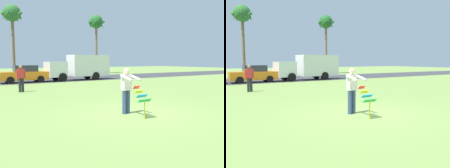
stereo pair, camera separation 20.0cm
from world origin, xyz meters
TOP-DOWN VIEW (x-y plane):
  - ground_plane at (0.00, 0.00)m, footprint 120.00×120.00m
  - road_strip at (0.00, 18.05)m, footprint 120.00×8.00m
  - person_kite_flyer at (-0.34, 0.13)m, footprint 0.59×0.69m
  - kite_held at (-0.27, -0.68)m, footprint 0.52×0.64m
  - parked_car_orange at (-0.74, 15.65)m, footprint 4.21×1.85m
  - parked_truck_white_box at (5.07, 15.65)m, footprint 6.77×2.30m
  - palm_tree_right_near at (-0.03, 24.68)m, footprint 2.58×2.71m
  - palm_tree_centre_far at (12.59, 26.09)m, footprint 2.58×2.71m
  - person_walker_near at (-2.40, 8.79)m, footprint 0.57×0.24m

SIDE VIEW (x-z plane):
  - ground_plane at x=0.00m, z-range 0.00..0.00m
  - road_strip at x=0.00m, z-range 0.00..0.01m
  - kite_held at x=-0.27m, z-range 0.19..1.30m
  - parked_car_orange at x=-0.74m, z-range -0.03..1.57m
  - person_walker_near at x=-2.40m, z-range 0.07..1.80m
  - person_kite_flyer at x=-0.34m, z-range 0.09..1.82m
  - parked_truck_white_box at x=5.07m, z-range 0.10..2.72m
  - palm_tree_right_near at x=-0.03m, z-range 3.03..12.00m
  - palm_tree_centre_far at x=12.59m, z-range 3.13..12.32m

